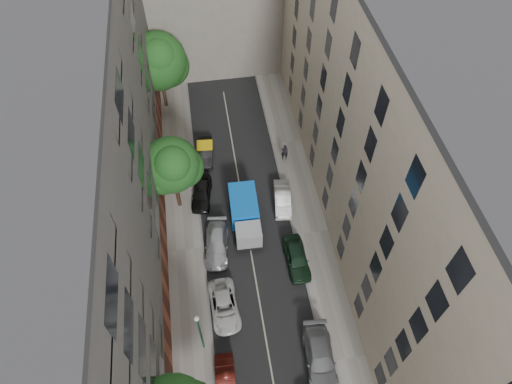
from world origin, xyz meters
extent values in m
plane|color=#4C4C49|center=(0.00, 0.00, 0.00)|extent=(120.00, 120.00, 0.00)
cube|color=black|center=(0.00, 0.00, 0.01)|extent=(8.00, 44.00, 0.02)
cube|color=gray|center=(-5.50, 0.00, 0.07)|extent=(3.00, 44.00, 0.15)
cube|color=gray|center=(5.50, 0.00, 0.07)|extent=(3.00, 44.00, 0.15)
cube|color=#534F4D|center=(-11.00, 0.00, 10.00)|extent=(8.00, 44.00, 20.00)
cube|color=#BEAA94|center=(11.00, 0.00, 10.00)|extent=(8.00, 44.00, 20.00)
cube|color=black|center=(-0.07, 1.75, 0.58)|extent=(2.39, 5.78, 0.32)
cube|color=#A7AAAC|center=(-0.07, -0.27, 1.54)|extent=(2.17, 1.75, 1.80)
cube|color=#0D79FF|center=(-0.07, 2.70, 1.69)|extent=(2.44, 3.88, 1.91)
cylinder|color=black|center=(-1.07, -0.27, 0.44)|extent=(0.30, 0.89, 0.89)
cylinder|color=black|center=(0.94, -0.27, 0.44)|extent=(0.30, 0.89, 0.89)
cylinder|color=black|center=(-1.07, 3.44, 0.44)|extent=(0.30, 0.89, 0.89)
cylinder|color=black|center=(0.94, 3.44, 0.44)|extent=(0.30, 0.89, 0.89)
imported|color=#4A130E|center=(-3.31, -11.40, 0.64)|extent=(1.48, 3.95, 1.29)
imported|color=silver|center=(-2.80, -5.80, 0.64)|extent=(2.38, 4.72, 1.28)
imported|color=silver|center=(-2.80, -0.20, 0.69)|extent=(2.56, 4.98, 1.38)
imported|color=black|center=(-3.60, 5.40, 0.71)|extent=(2.36, 4.41, 1.43)
imported|color=black|center=(-2.80, 10.39, 0.65)|extent=(1.72, 4.04, 1.30)
imported|color=slate|center=(3.55, -10.80, 0.75)|extent=(2.43, 5.27, 1.49)
imported|color=black|center=(3.60, -2.60, 0.75)|extent=(1.84, 4.40, 1.49)
imported|color=silver|center=(3.60, 3.60, 0.68)|extent=(1.94, 4.26, 1.36)
cylinder|color=#382619|center=(-5.70, 4.81, 1.49)|extent=(0.36, 0.36, 2.69)
cylinder|color=#382619|center=(-5.70, 4.81, 3.80)|extent=(0.24, 0.24, 1.92)
sphere|color=#1A4B19|center=(-5.70, 4.81, 5.68)|extent=(4.75, 4.75, 4.75)
sphere|color=#1A4B19|center=(-4.80, 5.21, 4.76)|extent=(3.56, 3.56, 3.56)
sphere|color=#1A4B19|center=(-6.40, 4.31, 5.14)|extent=(3.32, 3.32, 3.32)
sphere|color=#1A4B19|center=(-5.50, 4.01, 6.68)|extent=(3.09, 3.09, 3.09)
cylinder|color=#382619|center=(-6.40, 18.44, 1.55)|extent=(0.36, 0.36, 2.80)
cylinder|color=#382619|center=(-6.40, 18.44, 3.94)|extent=(0.24, 0.24, 2.00)
sphere|color=#1A4B19|center=(-6.40, 18.44, 5.90)|extent=(5.83, 5.83, 5.83)
sphere|color=#1A4B19|center=(-5.50, 18.84, 4.94)|extent=(4.37, 4.37, 4.37)
sphere|color=#1A4B19|center=(-7.10, 17.94, 5.34)|extent=(4.08, 4.08, 4.08)
sphere|color=#1A4B19|center=(-6.20, 17.64, 6.94)|extent=(3.79, 3.79, 3.79)
cylinder|color=#1B613E|center=(-4.63, -8.54, 2.82)|extent=(0.14, 0.14, 5.34)
sphere|color=silver|center=(-4.63, -8.54, 5.58)|extent=(0.36, 0.36, 0.36)
imported|color=black|center=(4.81, 8.82, 1.09)|extent=(0.75, 0.55, 1.89)
camera|label=1|loc=(-2.59, -20.31, 33.97)|focal=32.00mm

